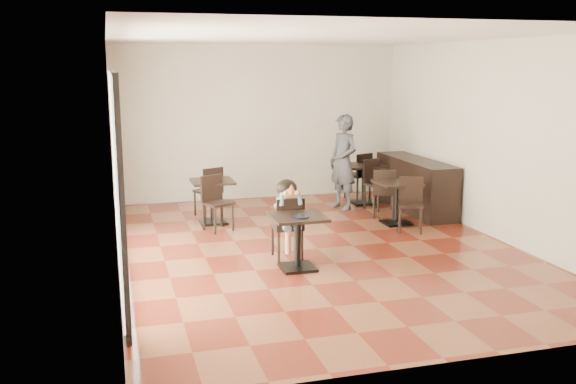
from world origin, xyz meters
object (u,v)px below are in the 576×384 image
object	(u,v)px
cafe_table_back	(364,184)
chair_mid_a	(384,193)
child_table	(298,242)
cafe_table_mid	(397,203)
chair_back_b	(379,185)
chair_left_a	(208,191)
child_chair	(287,227)
child	(287,219)
cafe_table_left	(213,202)
adult_patron	(343,162)
chair_back_a	(358,175)
chair_left_b	(218,204)
chair_mid_b	(411,205)

from	to	relation	value
cafe_table_back	chair_mid_a	size ratio (longest dim) A/B	0.88
child_table	cafe_table_mid	bearing A→B (deg)	39.23
child_table	chair_back_b	distance (m)	4.08
child_table	chair_mid_a	distance (m)	3.50
cafe_table_back	chair_left_a	bearing A→B (deg)	-175.87
child_chair	child	world-z (taller)	child
cafe_table_left	cafe_table_back	size ratio (longest dim) A/B	0.97
adult_patron	chair_back_a	distance (m)	1.16
child_table	chair_mid_a	world-z (taller)	chair_mid_a
cafe_table_back	chair_left_a	world-z (taller)	chair_left_a
chair_left_b	chair_back_a	distance (m)	3.80
child_table	chair_left_a	bearing A→B (deg)	101.67
adult_patron	chair_back_b	xyz separation A→B (m)	(0.65, -0.25, -0.44)
adult_patron	chair_mid_b	size ratio (longest dim) A/B	2.02
chair_left_b	chair_back_b	bearing A→B (deg)	-9.96
chair_mid_a	chair_left_a	distance (m)	3.28
child	cafe_table_mid	distance (m)	2.82
chair_mid_a	chair_mid_b	distance (m)	1.10
chair_left_b	chair_back_b	distance (m)	3.39
child	chair_left_b	xyz separation A→B (m)	(-0.72, 1.83, -0.11)
cafe_table_mid	chair_mid_b	world-z (taller)	chair_mid_b
child	cafe_table_left	distance (m)	2.49
chair_left_b	chair_left_a	bearing A→B (deg)	66.71
cafe_table_mid	chair_back_b	world-z (taller)	chair_back_b
chair_back_a	child	bearing A→B (deg)	32.71
chair_mid_a	chair_mid_b	bearing A→B (deg)	113.94
child_table	adult_patron	size ratio (longest dim) A/B	0.42
cafe_table_mid	chair_left_a	size ratio (longest dim) A/B	0.81
cafe_table_left	chair_back_b	distance (m)	3.31
child	cafe_table_mid	xyz separation A→B (m)	(2.42, 1.43, -0.20)
child_chair	cafe_table_left	size ratio (longest dim) A/B	1.19
chair_left_a	chair_back_b	bearing A→B (deg)	151.22
chair_left_b	adult_patron	bearing A→B (deg)	-2.02
child_table	cafe_table_mid	world-z (taller)	child_table
child	chair_back_b	world-z (taller)	child
child_chair	adult_patron	xyz separation A→B (m)	(1.93, 2.86, 0.46)
adult_patron	child_chair	bearing A→B (deg)	-56.50
adult_patron	chair_mid_a	distance (m)	1.11
child	chair_mid_a	size ratio (longest dim) A/B	1.27
adult_patron	chair_left_a	size ratio (longest dim) A/B	1.97
chair_mid_b	chair_left_b	bearing A→B (deg)	-172.82
chair_left_a	chair_left_b	bearing A→B (deg)	66.71
chair_mid_a	adult_patron	bearing A→B (deg)	-36.95
child	chair_mid_a	world-z (taller)	child
chair_mid_b	chair_left_b	size ratio (longest dim) A/B	0.97
child_table	chair_left_b	bearing A→B (deg)	106.82
chair_left_a	chair_back_a	size ratio (longest dim) A/B	0.97
chair_mid_b	cafe_table_left	bearing A→B (deg)	178.48
child_chair	cafe_table_left	xyz separation A→B (m)	(-0.72, 2.38, -0.07)
cafe_table_left	chair_left_a	world-z (taller)	chair_left_a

